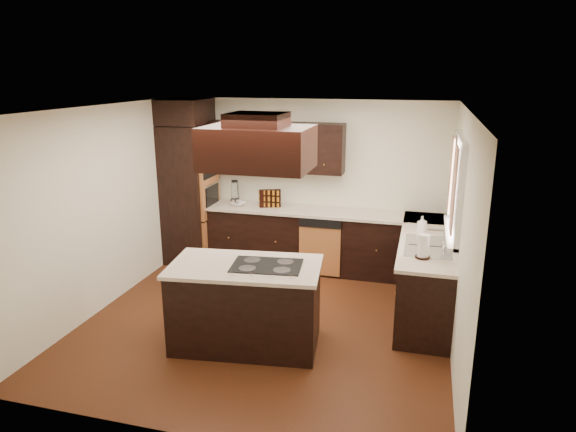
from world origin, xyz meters
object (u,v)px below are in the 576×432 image
object	(u,v)px
spice_rack	(270,198)
island	(246,306)
range_hood	(258,148)
oven_column	(189,194)

from	to	relation	value
spice_rack	island	bearing A→B (deg)	-100.74
island	range_hood	bearing A→B (deg)	-3.41
oven_column	spice_rack	size ratio (longest dim) A/B	6.64
range_hood	spice_rack	world-z (taller)	range_hood
island	oven_column	bearing A→B (deg)	120.12
oven_column	range_hood	distance (m)	3.13
range_hood	spice_rack	size ratio (longest dim) A/B	3.29
oven_column	island	size ratio (longest dim) A/B	1.38
island	spice_rack	bearing A→B (deg)	93.63
oven_column	island	distance (m)	2.91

